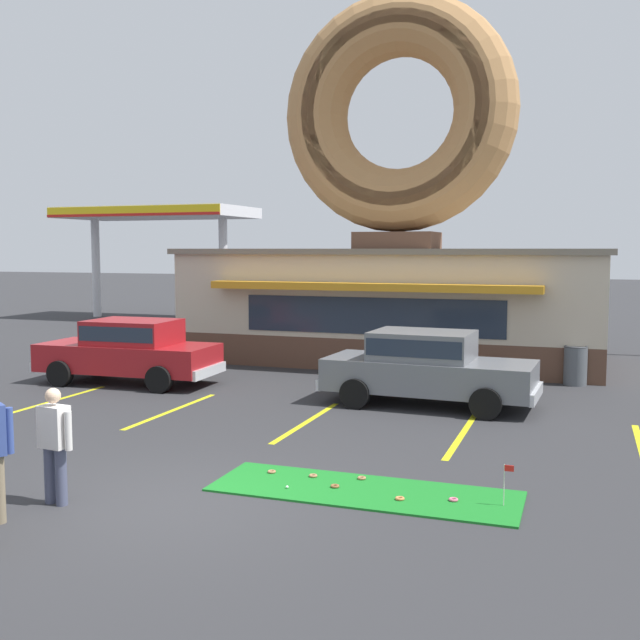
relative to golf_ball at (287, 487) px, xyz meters
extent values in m
plane|color=#2D2D30|center=(-1.22, -1.00, -0.05)|extent=(160.00, 160.00, 0.00)
cube|color=brown|center=(-1.61, 13.00, 0.40)|extent=(12.00, 6.00, 0.90)
cube|color=beige|center=(-1.61, 13.00, 2.00)|extent=(12.00, 6.00, 2.30)
cube|color=slate|center=(-1.61, 13.00, 3.23)|extent=(12.30, 6.30, 0.16)
cube|color=orange|center=(-1.61, 9.70, 2.30)|extent=(9.00, 0.60, 0.20)
cube|color=#232D3D|center=(-1.61, 9.98, 1.50)|extent=(7.20, 0.03, 1.00)
cube|color=brown|center=(-1.61, 13.00, 3.56)|extent=(2.40, 1.80, 0.50)
torus|color=#B27F4C|center=(-1.61, 13.00, 7.36)|extent=(7.10, 1.90, 7.10)
torus|color=#9E6B42|center=(-1.61, 12.57, 7.36)|extent=(6.25, 1.05, 6.24)
cube|color=#197523|center=(1.03, 0.28, -0.04)|extent=(4.27, 1.40, 0.03)
torus|color=#A5724C|center=(0.16, 0.62, 0.00)|extent=(0.13, 0.13, 0.04)
torus|color=#D8667F|center=(2.27, 0.26, 0.00)|extent=(0.13, 0.13, 0.04)
torus|color=brown|center=(0.61, 0.27, 0.00)|extent=(0.13, 0.13, 0.04)
torus|color=#D17F47|center=(1.59, 0.06, 0.00)|extent=(0.13, 0.13, 0.04)
torus|color=#A5724C|center=(-0.49, 0.60, 0.00)|extent=(0.13, 0.13, 0.04)
torus|color=#A5724C|center=(0.86, 0.75, 0.00)|extent=(0.13, 0.13, 0.04)
sphere|color=white|center=(0.00, 0.00, 0.00)|extent=(0.04, 0.04, 0.04)
cylinder|color=silver|center=(2.91, 0.30, 0.25)|extent=(0.01, 0.01, 0.55)
cube|color=red|center=(2.97, 0.30, 0.48)|extent=(0.12, 0.01, 0.08)
cube|color=slate|center=(0.74, 6.28, 0.61)|extent=(4.48, 1.97, 0.68)
cube|color=slate|center=(0.59, 6.29, 1.25)|extent=(2.17, 1.66, 0.60)
cube|color=#232D3D|center=(0.59, 6.29, 1.27)|extent=(2.09, 1.68, 0.36)
cube|color=silver|center=(2.97, 6.17, 0.37)|extent=(0.18, 1.67, 0.24)
cube|color=silver|center=(-1.49, 6.39, 0.37)|extent=(0.18, 1.67, 0.24)
cylinder|color=black|center=(2.14, 7.09, 0.27)|extent=(0.65, 0.25, 0.64)
cylinder|color=black|center=(2.06, 5.33, 0.27)|extent=(0.65, 0.25, 0.64)
cylinder|color=black|center=(-0.58, 7.22, 0.27)|extent=(0.65, 0.25, 0.64)
cylinder|color=black|center=(-0.67, 5.47, 0.27)|extent=(0.65, 0.25, 0.64)
cube|color=maroon|center=(-6.87, 6.42, 0.61)|extent=(4.46, 1.91, 0.68)
cube|color=maroon|center=(-6.72, 6.42, 1.25)|extent=(2.15, 1.63, 0.60)
cube|color=#232D3D|center=(-6.72, 6.42, 1.27)|extent=(2.07, 1.65, 0.36)
cube|color=silver|center=(-9.10, 6.34, 0.37)|extent=(0.16, 1.67, 0.24)
cube|color=silver|center=(-4.64, 6.50, 0.37)|extent=(0.16, 1.67, 0.24)
cylinder|color=black|center=(-8.20, 5.49, 0.27)|extent=(0.65, 0.24, 0.64)
cylinder|color=black|center=(-8.26, 7.25, 0.27)|extent=(0.65, 0.24, 0.64)
cylinder|color=black|center=(-5.48, 5.59, 0.27)|extent=(0.65, 0.24, 0.64)
cylinder|color=black|center=(-5.54, 7.34, 0.27)|extent=(0.65, 0.24, 0.64)
cylinder|color=#33478C|center=(-2.78, -2.20, 1.08)|extent=(0.10, 0.10, 0.57)
cylinder|color=#474C66|center=(-2.77, -1.51, 0.33)|extent=(0.15, 0.15, 0.76)
cylinder|color=#474C66|center=(-2.57, -1.53, 0.33)|extent=(0.15, 0.15, 0.76)
cube|color=silver|center=(-2.67, -1.52, 0.99)|extent=(0.41, 0.29, 0.56)
cylinder|color=silver|center=(-2.92, -1.49, 0.96)|extent=(0.10, 0.10, 0.51)
cylinder|color=silver|center=(-2.42, -1.55, 0.96)|extent=(0.10, 0.10, 0.51)
sphere|color=beige|center=(-2.67, -1.52, 1.40)|extent=(0.20, 0.20, 0.20)
cylinder|color=#51565B|center=(3.67, 9.91, 0.42)|extent=(0.56, 0.56, 0.95)
torus|color=#303437|center=(3.67, 9.91, 0.90)|extent=(0.57, 0.57, 0.05)
cylinder|color=silver|center=(-18.99, 21.82, 2.35)|extent=(0.40, 0.40, 4.80)
cylinder|color=silver|center=(-11.99, 21.82, 2.35)|extent=(0.40, 0.40, 4.80)
cube|color=silver|center=(-15.49, 21.82, 5.00)|extent=(9.00, 4.40, 0.50)
cube|color=yellow|center=(-15.49, 19.60, 5.00)|extent=(9.00, 0.04, 0.44)
cube|color=red|center=(-15.49, 19.57, 4.83)|extent=(9.00, 0.04, 0.12)
cube|color=yellow|center=(-7.19, 4.00, -0.05)|extent=(0.12, 3.60, 0.01)
cube|color=yellow|center=(-4.19, 4.00, -0.05)|extent=(0.12, 3.60, 0.01)
cube|color=yellow|center=(-1.19, 4.00, -0.05)|extent=(0.12, 3.60, 0.01)
cube|color=yellow|center=(1.81, 4.00, -0.05)|extent=(0.12, 3.60, 0.01)
camera|label=1|loc=(3.81, -9.41, 3.31)|focal=42.00mm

